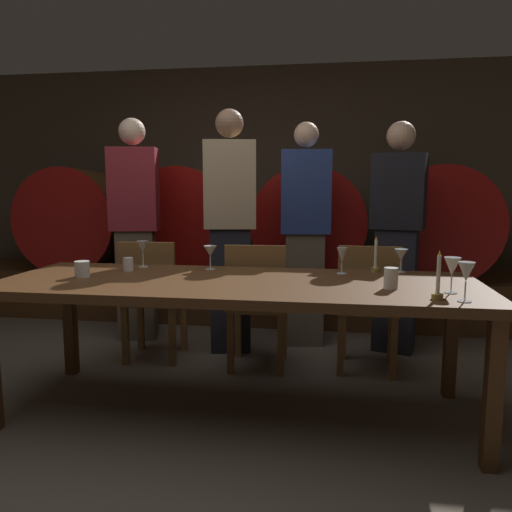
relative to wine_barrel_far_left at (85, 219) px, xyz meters
The scene contains 26 objects.
ground_plane 3.05m from the wine_barrel_far_left, 54.46° to the right, with size 8.65×8.65×0.00m, color brown.
back_wall 1.80m from the wine_barrel_far_left, 18.07° to the left, with size 6.65×0.24×2.46m, color #473A2D.
barrel_shelf 1.83m from the wine_barrel_far_left, ahead, with size 5.99×0.90×0.44m, color #4C2D16.
wine_barrel_far_left is the anchor object (origin of this frame).
wine_barrel_center_left 1.10m from the wine_barrel_far_left, ahead, with size 1.00×0.95×1.00m.
wine_barrel_center_right 2.27m from the wine_barrel_far_left, ahead, with size 1.00×0.95×1.00m.
wine_barrel_far_right 3.38m from the wine_barrel_far_left, ahead, with size 1.00×0.95×1.00m.
dining_table 2.88m from the wine_barrel_far_left, 46.79° to the right, with size 2.60×0.92×0.75m.
chair_left 1.88m from the wine_barrel_far_left, 48.75° to the right, with size 0.42×0.42×0.88m.
chair_center 2.48m from the wine_barrel_far_left, 35.96° to the right, with size 0.41×0.41×0.88m.
chair_right 3.08m from the wine_barrel_far_left, 26.80° to the right, with size 0.42×0.42×0.88m.
guest_far_left 1.24m from the wine_barrel_far_left, 44.34° to the right, with size 0.42×0.31×1.79m.
guest_center_left 2.01m from the wine_barrel_far_left, 31.61° to the right, with size 0.42×0.31×1.82m.
guest_center_right 2.40m from the wine_barrel_far_left, 19.67° to the right, with size 0.40×0.28×1.75m.
guest_far_right 3.08m from the wine_barrel_far_left, 16.38° to the right, with size 0.43×0.33×1.73m.
candle_left 3.22m from the wine_barrel_far_left, 31.88° to the right, with size 0.05×0.05×0.22m.
candle_right 3.80m from the wine_barrel_far_left, 39.07° to the right, with size 0.05×0.05×0.23m.
wine_glass_far_left 2.17m from the wine_barrel_far_left, 53.42° to the right, with size 0.07×0.07×0.17m.
wine_glass_left 2.48m from the wine_barrel_far_left, 45.52° to the right, with size 0.08×0.08×0.15m.
wine_glass_center_left 3.11m from the wine_barrel_far_left, 35.40° to the right, with size 0.06×0.06×0.16m.
wine_glass_center_right 3.34m from the wine_barrel_far_left, 30.48° to the right, with size 0.08×0.08×0.14m.
wine_glass_right 3.78m from the wine_barrel_far_left, 36.53° to the right, with size 0.08×0.08×0.17m.
wine_glass_far_right 3.91m from the wine_barrel_far_left, 38.47° to the right, with size 0.07×0.07×0.18m.
cup_left 2.39m from the wine_barrel_far_left, 62.96° to the right, with size 0.08×0.08×0.09m, color white.
cup_center 2.28m from the wine_barrel_far_left, 56.38° to the right, with size 0.06×0.06×0.08m, color white.
cup_right 3.53m from the wine_barrel_far_left, 38.42° to the right, with size 0.07×0.07×0.11m, color white.
Camera 1 is at (0.78, -2.33, 1.26)m, focal length 34.69 mm.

